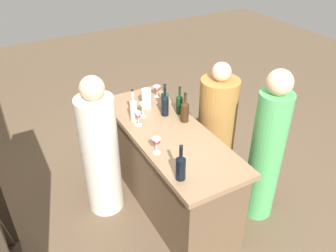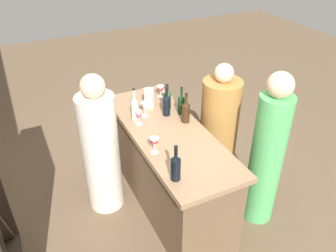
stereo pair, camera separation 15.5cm
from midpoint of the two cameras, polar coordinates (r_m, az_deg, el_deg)
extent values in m
plane|color=brown|center=(3.89, -1.16, -12.10)|extent=(12.00, 12.00, 0.00)
cube|color=brown|center=(3.60, -1.24, -7.19)|extent=(1.76, 0.60, 0.87)
cube|color=#8C6B4C|center=(3.32, -1.33, -1.11)|extent=(1.84, 0.68, 0.05)
cylinder|color=black|center=(2.70, 0.42, -7.07)|extent=(0.08, 0.08, 0.19)
cone|color=black|center=(2.63, 0.43, -5.19)|extent=(0.08, 0.08, 0.04)
cylinder|color=black|center=(2.60, 0.44, -4.18)|extent=(0.03, 0.03, 0.08)
cylinder|color=black|center=(2.57, 0.44, -3.37)|extent=(0.03, 0.03, 0.01)
cylinder|color=#331E0F|center=(3.40, 1.45, 2.13)|extent=(0.08, 0.08, 0.18)
cone|color=#331E0F|center=(3.35, 1.47, 3.75)|extent=(0.08, 0.08, 0.04)
cylinder|color=#331E0F|center=(3.32, 1.48, 4.61)|extent=(0.03, 0.03, 0.08)
cylinder|color=black|center=(3.30, 1.50, 5.29)|extent=(0.03, 0.03, 0.01)
cylinder|color=black|center=(3.54, 0.63, 3.36)|extent=(0.07, 0.07, 0.18)
cone|color=black|center=(3.49, 0.64, 4.86)|extent=(0.07, 0.07, 0.03)
cylinder|color=black|center=(3.46, 0.64, 5.65)|extent=(0.02, 0.02, 0.07)
cylinder|color=black|center=(3.44, 0.65, 6.29)|extent=(0.03, 0.03, 0.01)
cylinder|color=black|center=(3.50, -1.78, 3.14)|extent=(0.08, 0.08, 0.19)
cone|color=black|center=(3.45, -1.81, 4.76)|extent=(0.08, 0.08, 0.04)
cylinder|color=black|center=(3.42, -1.82, 5.61)|extent=(0.03, 0.03, 0.08)
cylinder|color=black|center=(3.40, -1.84, 6.29)|extent=(0.03, 0.03, 0.01)
cylinder|color=#B7C6B2|center=(3.43, -6.92, 2.33)|extent=(0.07, 0.07, 0.20)
cone|color=#B7C6B2|center=(3.37, -7.06, 4.10)|extent=(0.07, 0.07, 0.04)
cylinder|color=#B7C6B2|center=(3.34, -7.13, 5.04)|extent=(0.02, 0.02, 0.09)
cylinder|color=black|center=(3.32, -7.18, 5.78)|extent=(0.03, 0.03, 0.01)
cylinder|color=#193D1E|center=(3.63, -1.73, 4.06)|extent=(0.08, 0.08, 0.16)
cone|color=#193D1E|center=(3.59, -1.75, 5.42)|extent=(0.08, 0.08, 0.03)
cylinder|color=#193D1E|center=(3.57, -1.77, 6.13)|extent=(0.03, 0.03, 0.07)
cylinder|color=black|center=(3.55, -1.78, 6.70)|extent=(0.03, 0.03, 0.01)
cylinder|color=white|center=(3.89, -2.94, 4.76)|extent=(0.06, 0.06, 0.00)
cylinder|color=white|center=(3.87, -2.96, 5.21)|extent=(0.01, 0.01, 0.06)
cone|color=white|center=(3.84, -2.98, 6.07)|extent=(0.08, 0.08, 0.07)
cone|color=maroon|center=(3.85, -2.97, 5.81)|extent=(0.07, 0.07, 0.03)
cylinder|color=white|center=(3.53, -5.37, 1.55)|extent=(0.07, 0.07, 0.00)
cylinder|color=white|center=(3.51, -5.41, 2.10)|extent=(0.01, 0.01, 0.08)
cone|color=white|center=(3.48, -5.47, 3.19)|extent=(0.06, 0.06, 0.08)
cylinder|color=white|center=(3.41, -6.13, 0.17)|extent=(0.07, 0.07, 0.00)
cylinder|color=white|center=(3.38, -6.17, 0.73)|extent=(0.01, 0.01, 0.07)
cone|color=white|center=(3.35, -6.24, 1.76)|extent=(0.06, 0.06, 0.07)
cone|color=maroon|center=(3.36, -6.22, 1.41)|extent=(0.05, 0.05, 0.02)
cylinder|color=white|center=(3.03, -3.33, -4.39)|extent=(0.07, 0.07, 0.00)
cylinder|color=white|center=(3.00, -3.35, -3.76)|extent=(0.01, 0.01, 0.08)
cone|color=white|center=(2.96, -3.40, -2.62)|extent=(0.08, 0.08, 0.07)
cone|color=maroon|center=(2.97, -3.39, -2.91)|extent=(0.07, 0.07, 0.03)
cylinder|color=silver|center=(3.65, -4.77, 4.47)|extent=(0.10, 0.10, 0.21)
cylinder|color=#4CA559|center=(3.44, 14.37, -5.08)|extent=(0.38, 0.38, 1.38)
sphere|color=#D8AD8C|center=(3.04, 16.40, 6.84)|extent=(0.23, 0.23, 0.23)
cylinder|color=#9E6B33|center=(3.81, 6.69, -1.20)|extent=(0.48, 0.48, 1.27)
sphere|color=#D8AD8C|center=(3.46, 7.46, 8.75)|extent=(0.19, 0.19, 0.19)
cylinder|color=beige|center=(3.51, -12.15, -4.93)|extent=(0.45, 0.45, 1.29)
sphere|color=#D8AD8C|center=(3.12, -13.72, 5.99)|extent=(0.23, 0.23, 0.23)
camera|label=1|loc=(0.08, -91.35, -0.87)|focal=37.34mm
camera|label=2|loc=(0.08, 88.65, 0.87)|focal=37.34mm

